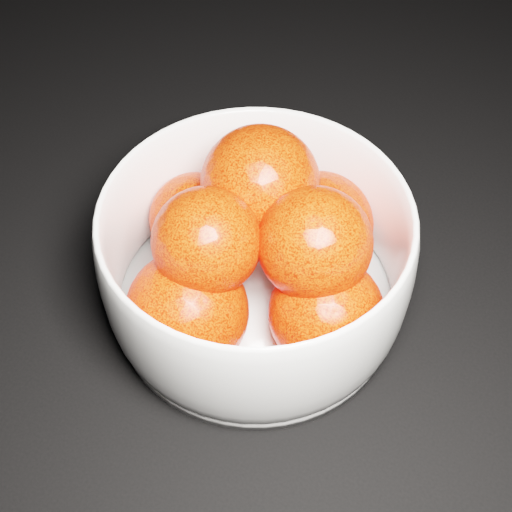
% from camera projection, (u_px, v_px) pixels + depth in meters
% --- Properties ---
extents(ground, '(3.00, 3.00, 0.00)m').
position_uv_depth(ground, '(151.00, 46.00, 0.76)').
color(ground, black).
rests_on(ground, ground).
extents(bowl, '(0.22, 0.22, 0.11)m').
position_uv_depth(bowl, '(256.00, 261.00, 0.50)').
color(bowl, white).
rests_on(bowl, ground).
extents(orange_pile, '(0.19, 0.19, 0.13)m').
position_uv_depth(orange_pile, '(261.00, 249.00, 0.49)').
color(orange_pile, '#FF2508').
rests_on(orange_pile, bowl).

